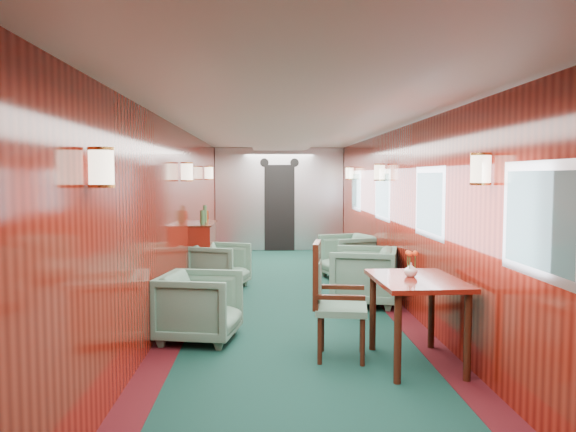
# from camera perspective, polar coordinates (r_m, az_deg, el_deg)

# --- Properties ---
(room) EXTENTS (12.00, 12.10, 2.40)m
(room) POSITION_cam_1_polar(r_m,az_deg,el_deg) (7.18, 0.37, 3.22)
(room) COLOR #0D3127
(room) RESTS_ON ground
(bulkhead) EXTENTS (2.98, 0.17, 2.39)m
(bulkhead) POSITION_cam_1_polar(r_m,az_deg,el_deg) (13.10, -0.88, 1.65)
(bulkhead) COLOR silver
(bulkhead) RESTS_ON ground
(windows_right) EXTENTS (0.02, 8.60, 0.80)m
(windows_right) POSITION_cam_1_polar(r_m,az_deg,el_deg) (7.65, 11.48, 1.81)
(windows_right) COLOR silver
(windows_right) RESTS_ON ground
(wall_sconces) EXTENTS (2.97, 7.97, 0.25)m
(wall_sconces) POSITION_cam_1_polar(r_m,az_deg,el_deg) (7.75, 0.17, 4.43)
(wall_sconces) COLOR #FFEBC6
(wall_sconces) RESTS_ON ground
(dining_table) EXTENTS (0.79, 1.10, 0.81)m
(dining_table) POSITION_cam_1_polar(r_m,az_deg,el_deg) (5.34, 12.94, -7.54)
(dining_table) COLOR maroon
(dining_table) RESTS_ON ground
(side_chair) EXTENTS (0.57, 0.59, 1.12)m
(side_chair) POSITION_cam_1_polar(r_m,az_deg,el_deg) (5.42, 4.34, -8.06)
(side_chair) COLOR #1E4739
(side_chair) RESTS_ON ground
(credenza) EXTENTS (0.35, 1.11, 1.27)m
(credenza) POSITION_cam_1_polar(r_m,az_deg,el_deg) (9.19, -8.60, -3.70)
(credenza) COLOR maroon
(credenza) RESTS_ON ground
(flower_vase) EXTENTS (0.13, 0.13, 0.13)m
(flower_vase) POSITION_cam_1_polar(r_m,az_deg,el_deg) (5.37, 12.37, -5.35)
(flower_vase) COLOR silver
(flower_vase) RESTS_ON dining_table
(armchair_left_near) EXTENTS (0.93, 0.91, 0.73)m
(armchair_left_near) POSITION_cam_1_polar(r_m,az_deg,el_deg) (6.09, -8.94, -9.07)
(armchair_left_near) COLOR #1E4739
(armchair_left_near) RESTS_ON ground
(armchair_left_far) EXTENTS (0.99, 0.98, 0.70)m
(armchair_left_far) POSITION_cam_1_polar(r_m,az_deg,el_deg) (8.79, -6.88, -5.06)
(armchair_left_far) COLOR #1E4739
(armchair_left_far) RESTS_ON ground
(armchair_right_near) EXTENTS (1.05, 1.03, 0.79)m
(armchair_right_near) POSITION_cam_1_polar(r_m,az_deg,el_deg) (7.70, 7.69, -6.05)
(armchair_right_near) COLOR #1E4739
(armchair_right_near) RESTS_ON ground
(armchair_right_far) EXTENTS (1.05, 1.04, 0.75)m
(armchair_right_far) POSITION_cam_1_polar(r_m,az_deg,el_deg) (9.61, 6.18, -4.11)
(armchair_right_far) COLOR #1E4739
(armchair_right_far) RESTS_ON ground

